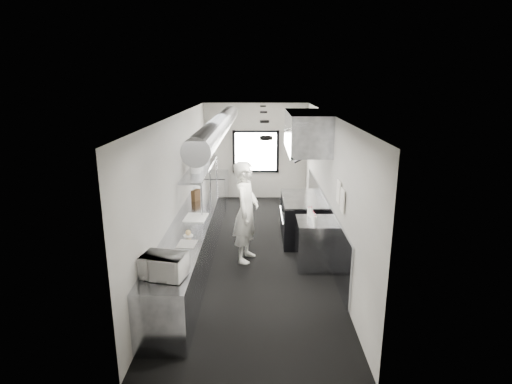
{
  "coord_description": "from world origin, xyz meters",
  "views": [
    {
      "loc": [
        0.13,
        -8.05,
        3.47
      ],
      "look_at": [
        0.05,
        -0.2,
        1.32
      ],
      "focal_mm": 29.15,
      "sensor_mm": 36.0,
      "label": 1
    }
  ],
  "objects_px": {
    "microwave": "(164,266)",
    "squeeze_bottle_b": "(314,218)",
    "range": "(301,218)",
    "plate_stack_d": "(204,153)",
    "pass_shelf": "(201,168)",
    "exhaust_hood": "(306,132)",
    "bottle_station": "(314,243)",
    "prep_counter": "(194,239)",
    "cutting_board": "(196,217)",
    "line_cook": "(246,212)",
    "squeeze_bottle_e": "(309,212)",
    "squeeze_bottle_a": "(315,221)",
    "far_work_table": "(215,190)",
    "plate_stack_c": "(202,157)",
    "plate_stack_b": "(197,162)",
    "squeeze_bottle_c": "(313,216)",
    "deli_tub_b": "(160,258)",
    "plate_stack_a": "(196,166)",
    "squeeze_bottle_d": "(311,213)",
    "small_plate": "(188,236)",
    "knife_block": "(196,195)",
    "deli_tub_a": "(153,269)"
  },
  "relations": [
    {
      "from": "deli_tub_a",
      "to": "small_plate",
      "type": "xyz_separation_m",
      "value": [
        0.26,
        1.35,
        -0.04
      ]
    },
    {
      "from": "bottle_station",
      "to": "deli_tub_b",
      "type": "bearing_deg",
      "value": -143.73
    },
    {
      "from": "line_cook",
      "to": "squeeze_bottle_b",
      "type": "bearing_deg",
      "value": -93.53
    },
    {
      "from": "squeeze_bottle_c",
      "to": "squeeze_bottle_e",
      "type": "bearing_deg",
      "value": 100.7
    },
    {
      "from": "plate_stack_b",
      "to": "plate_stack_d",
      "type": "bearing_deg",
      "value": 88.98
    },
    {
      "from": "range",
      "to": "knife_block",
      "type": "height_order",
      "value": "knife_block"
    },
    {
      "from": "squeeze_bottle_c",
      "to": "far_work_table",
      "type": "bearing_deg",
      "value": 120.28
    },
    {
      "from": "prep_counter",
      "to": "squeeze_bottle_b",
      "type": "distance_m",
      "value": 2.36
    },
    {
      "from": "deli_tub_b",
      "to": "prep_counter",
      "type": "bearing_deg",
      "value": 85.25
    },
    {
      "from": "bottle_station",
      "to": "plate_stack_c",
      "type": "bearing_deg",
      "value": 140.73
    },
    {
      "from": "deli_tub_b",
      "to": "plate_stack_a",
      "type": "bearing_deg",
      "value": 87.96
    },
    {
      "from": "far_work_table",
      "to": "squeeze_bottle_b",
      "type": "bearing_deg",
      "value": -60.66
    },
    {
      "from": "plate_stack_b",
      "to": "squeeze_bottle_e",
      "type": "height_order",
      "value": "plate_stack_b"
    },
    {
      "from": "range",
      "to": "plate_stack_d",
      "type": "bearing_deg",
      "value": 157.17
    },
    {
      "from": "pass_shelf",
      "to": "plate_stack_d",
      "type": "relative_size",
      "value": 7.88
    },
    {
      "from": "plate_stack_d",
      "to": "plate_stack_b",
      "type": "bearing_deg",
      "value": -91.02
    },
    {
      "from": "plate_stack_d",
      "to": "far_work_table",
      "type": "bearing_deg",
      "value": 88.38
    },
    {
      "from": "bottle_station",
      "to": "line_cook",
      "type": "xyz_separation_m",
      "value": [
        -1.29,
        0.26,
        0.54
      ]
    },
    {
      "from": "plate_stack_b",
      "to": "plate_stack_c",
      "type": "height_order",
      "value": "plate_stack_c"
    },
    {
      "from": "far_work_table",
      "to": "squeeze_bottle_a",
      "type": "height_order",
      "value": "squeeze_bottle_a"
    },
    {
      "from": "pass_shelf",
      "to": "cutting_board",
      "type": "bearing_deg",
      "value": -86.64
    },
    {
      "from": "range",
      "to": "squeeze_bottle_c",
      "type": "distance_m",
      "value": 1.48
    },
    {
      "from": "plate_stack_a",
      "to": "bottle_station",
      "type": "bearing_deg",
      "value": -24.73
    },
    {
      "from": "pass_shelf",
      "to": "squeeze_bottle_b",
      "type": "relative_size",
      "value": 16.19
    },
    {
      "from": "line_cook",
      "to": "squeeze_bottle_e",
      "type": "xyz_separation_m",
      "value": [
        1.21,
        0.02,
        -0.01
      ]
    },
    {
      "from": "microwave",
      "to": "deli_tub_b",
      "type": "relative_size",
      "value": 3.42
    },
    {
      "from": "deli_tub_a",
      "to": "squeeze_bottle_a",
      "type": "bearing_deg",
      "value": 36.71
    },
    {
      "from": "microwave",
      "to": "squeeze_bottle_b",
      "type": "xyz_separation_m",
      "value": [
        2.27,
        2.16,
        -0.07
      ]
    },
    {
      "from": "plate_stack_a",
      "to": "squeeze_bottle_d",
      "type": "height_order",
      "value": "plate_stack_a"
    },
    {
      "from": "bottle_station",
      "to": "plate_stack_d",
      "type": "xyz_separation_m",
      "value": [
        -2.34,
        2.34,
        1.31
      ]
    },
    {
      "from": "microwave",
      "to": "plate_stack_a",
      "type": "height_order",
      "value": "plate_stack_a"
    },
    {
      "from": "squeeze_bottle_a",
      "to": "squeeze_bottle_b",
      "type": "distance_m",
      "value": 0.17
    },
    {
      "from": "pass_shelf",
      "to": "plate_stack_b",
      "type": "distance_m",
      "value": 0.41
    },
    {
      "from": "plate_stack_d",
      "to": "squeeze_bottle_c",
      "type": "xyz_separation_m",
      "value": [
        2.31,
        -2.32,
        -0.78
      ]
    },
    {
      "from": "squeeze_bottle_a",
      "to": "squeeze_bottle_c",
      "type": "xyz_separation_m",
      "value": [
        0.01,
        0.32,
        -0.02
      ]
    },
    {
      "from": "bottle_station",
      "to": "deli_tub_b",
      "type": "height_order",
      "value": "deli_tub_b"
    },
    {
      "from": "exhaust_hood",
      "to": "bottle_station",
      "type": "xyz_separation_m",
      "value": [
        0.05,
        -1.4,
        -1.94
      ]
    },
    {
      "from": "range",
      "to": "squeeze_bottle_b",
      "type": "distance_m",
      "value": 1.63
    },
    {
      "from": "plate_stack_c",
      "to": "microwave",
      "type": "bearing_deg",
      "value": -89.42
    },
    {
      "from": "small_plate",
      "to": "plate_stack_c",
      "type": "bearing_deg",
      "value": 92.27
    },
    {
      "from": "plate_stack_b",
      "to": "squeeze_bottle_b",
      "type": "height_order",
      "value": "plate_stack_b"
    },
    {
      "from": "small_plate",
      "to": "squeeze_bottle_c",
      "type": "distance_m",
      "value": 2.35
    },
    {
      "from": "exhaust_hood",
      "to": "bottle_station",
      "type": "distance_m",
      "value": 2.39
    },
    {
      "from": "range",
      "to": "squeeze_bottle_c",
      "type": "xyz_separation_m",
      "value": [
        0.08,
        -1.38,
        0.51
      ]
    },
    {
      "from": "pass_shelf",
      "to": "small_plate",
      "type": "relative_size",
      "value": 17.7
    },
    {
      "from": "plate_stack_d",
      "to": "plate_stack_a",
      "type": "bearing_deg",
      "value": -90.91
    },
    {
      "from": "microwave",
      "to": "small_plate",
      "type": "relative_size",
      "value": 3.14
    },
    {
      "from": "exhaust_hood",
      "to": "cutting_board",
      "type": "height_order",
      "value": "exhaust_hood"
    },
    {
      "from": "range",
      "to": "plate_stack_d",
      "type": "distance_m",
      "value": 2.74
    },
    {
      "from": "plate_stack_d",
      "to": "squeeze_bottle_e",
      "type": "bearing_deg",
      "value": -42.32
    }
  ]
}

